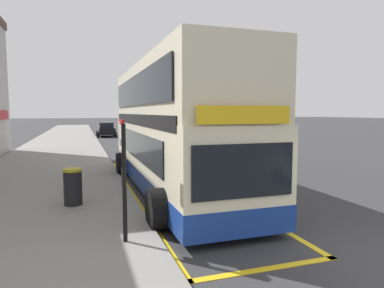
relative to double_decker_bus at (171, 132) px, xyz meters
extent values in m
plane|color=#333335|center=(2.46, 24.38, -2.07)|extent=(260.00, 260.00, 0.00)
cube|color=gray|center=(-4.54, 24.38, -2.00)|extent=(6.00, 76.00, 0.14)
cube|color=beige|center=(0.01, 0.01, -0.72)|extent=(2.52, 11.38, 2.30)
cube|color=beige|center=(0.01, 0.01, 1.38)|extent=(2.50, 11.15, 1.90)
cube|color=navy|center=(0.01, 0.01, -1.57)|extent=(2.54, 11.40, 0.60)
cube|color=black|center=(0.01, 0.01, 0.45)|extent=(2.55, 10.47, 0.36)
cube|color=black|center=(-1.27, 0.41, -0.42)|extent=(0.04, 9.11, 0.90)
cube|color=black|center=(-1.27, 0.01, 1.43)|extent=(0.04, 10.02, 1.00)
cube|color=black|center=(0.01, -5.70, -0.47)|extent=(2.22, 0.04, 1.10)
cube|color=yellow|center=(0.01, -5.70, 0.65)|extent=(2.02, 0.04, 0.36)
cylinder|color=black|center=(-1.34, -4.09, -1.57)|extent=(0.56, 1.00, 1.00)
cylinder|color=black|center=(1.36, -4.09, -1.57)|extent=(0.56, 1.00, 1.00)
cylinder|color=black|center=(-1.34, 3.14, -1.57)|extent=(0.56, 1.00, 1.00)
cylinder|color=black|center=(1.36, 3.14, -1.57)|extent=(0.56, 1.00, 1.00)
cube|color=gold|center=(-1.46, 0.03, -2.06)|extent=(0.16, 13.51, 0.01)
cube|color=gold|center=(1.40, 0.03, -2.06)|extent=(0.16, 13.51, 0.01)
cube|color=gold|center=(-0.03, -6.65, -2.06)|extent=(3.02, 0.16, 0.01)
cube|color=gold|center=(-0.03, 6.70, -2.06)|extent=(3.02, 0.16, 0.01)
cylinder|color=black|center=(-2.26, -4.92, -0.72)|extent=(0.09, 0.09, 2.41)
cube|color=silver|center=(-2.26, -4.66, 0.30)|extent=(0.05, 0.42, 0.30)
cube|color=red|center=(-2.26, -4.66, 0.50)|extent=(0.05, 0.42, 0.10)
cube|color=black|center=(-2.26, -4.82, -0.63)|extent=(0.06, 0.28, 0.40)
cube|color=black|center=(-0.34, 27.68, -1.41)|extent=(1.76, 4.20, 0.72)
cube|color=black|center=(-0.34, 27.58, -0.75)|extent=(1.52, 1.90, 0.60)
cylinder|color=black|center=(-1.27, 28.98, -1.77)|extent=(0.22, 0.60, 0.60)
cylinder|color=black|center=(0.60, 28.98, -1.77)|extent=(0.22, 0.60, 0.60)
cylinder|color=black|center=(-1.27, 26.38, -1.77)|extent=(0.22, 0.60, 0.60)
cylinder|color=black|center=(0.60, 26.38, -1.77)|extent=(0.22, 0.60, 0.60)
cylinder|color=black|center=(-3.33, -1.68, -1.44)|extent=(0.50, 0.50, 0.96)
cylinder|color=#A5991E|center=(-3.33, -1.68, -0.92)|extent=(0.53, 0.53, 0.08)
camera|label=1|loc=(-3.06, -11.67, 0.71)|focal=31.52mm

